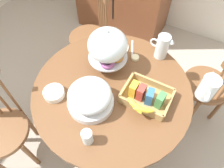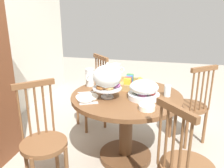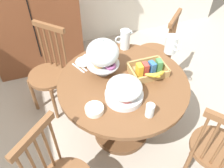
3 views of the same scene
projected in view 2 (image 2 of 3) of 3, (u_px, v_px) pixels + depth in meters
The scene contains 19 objects.
ground_plane at pixel (126, 162), 2.51m from camera, with size 10.00×10.00×0.00m, color #A89E8E.
dining_table at pixel (126, 116), 2.42m from camera, with size 1.11×1.11×0.74m.
windsor_chair_near_window at pixel (191, 107), 2.76m from camera, with size 0.47×0.47×0.97m.
windsor_chair_by_cabinet at pixel (92, 95), 3.15m from camera, with size 0.47×0.47×0.97m.
windsor_chair_facing_door at pixel (43, 143), 2.04m from camera, with size 0.47×0.47×0.97m.
windsor_chair_far_side at pixel (185, 168), 1.71m from camera, with size 0.47×0.47×0.97m.
pastry_stand_with_dome at pixel (107, 78), 2.21m from camera, with size 0.28×0.28×0.34m.
fruit_platter_covered at pixel (144, 90), 2.22m from camera, with size 0.30×0.30×0.18m.
orange_juice_pitcher at pixel (90, 78), 2.59m from camera, with size 0.18×0.09×0.19m.
milk_pitcher at pixel (116, 71), 2.90m from camera, with size 0.11×0.20×0.17m.
cereal_basket at pixel (129, 83), 2.55m from camera, with size 0.32×0.30×0.12m.
china_plate_large at pixel (87, 97), 2.27m from camera, with size 0.22×0.22×0.01m, color white.
china_plate_small at pixel (85, 99), 2.18m from camera, with size 0.15×0.15×0.01m, color white.
cereal_bowl at pixel (147, 107), 1.99m from camera, with size 0.14×0.14×0.04m, color white.
drinking_glass at pixel (167, 91), 2.29m from camera, with size 0.06×0.06×0.11m, color silver.
butter_dish at pixel (96, 90), 2.44m from camera, with size 0.06×0.06×0.02m, color beige.
table_knife at pixel (89, 103), 2.14m from camera, with size 0.17×0.01×0.01m, color silver.
dinner_fork at pixel (89, 104), 2.11m from camera, with size 0.17×0.01×0.01m, color silver.
soup_spoon at pixel (86, 92), 2.40m from camera, with size 0.17×0.01×0.01m, color silver.
Camera 2 is at (-2.10, -0.36, 1.57)m, focal length 37.60 mm.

